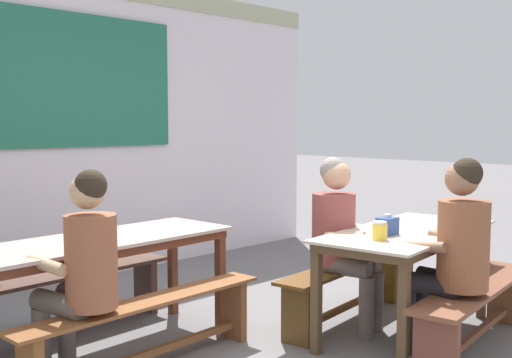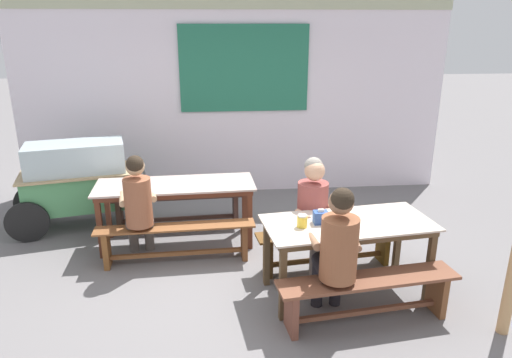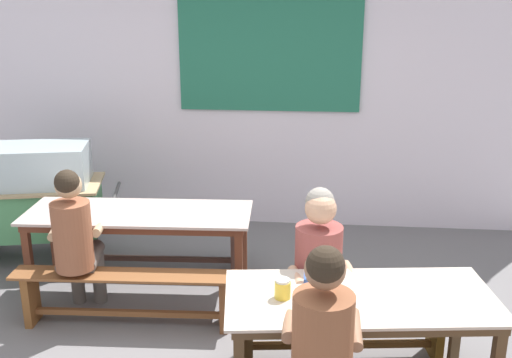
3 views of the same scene
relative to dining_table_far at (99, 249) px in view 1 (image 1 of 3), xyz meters
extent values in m
plane|color=slate|center=(0.81, -0.93, -0.70)|extent=(40.00, 40.00, 0.00)
cube|color=white|center=(0.81, 1.89, 0.70)|extent=(6.58, 0.12, 2.78)
cube|color=#277154|center=(0.96, 1.80, 1.25)|extent=(1.93, 0.03, 1.28)
cube|color=#C0ABA2|center=(0.00, 0.00, 0.07)|extent=(1.91, 0.75, 0.02)
cube|color=brown|center=(0.00, 0.00, 0.02)|extent=(1.83, 0.69, 0.06)
cube|color=brown|center=(0.85, 0.31, -0.35)|extent=(0.06, 0.06, 0.69)
cube|color=brown|center=(0.87, -0.24, -0.35)|extent=(0.06, 0.06, 0.69)
cube|color=beige|center=(1.75, -1.29, 0.07)|extent=(1.71, 0.93, 0.02)
cube|color=brown|center=(1.75, -1.29, 0.03)|extent=(1.62, 0.86, 0.06)
cube|color=brown|center=(2.44, -0.89, -0.35)|extent=(0.07, 0.07, 0.69)
cube|color=brown|center=(2.51, -1.51, -0.35)|extent=(0.07, 0.07, 0.69)
cube|color=brown|center=(0.98, -1.07, -0.35)|extent=(0.07, 0.07, 0.69)
cube|color=brown|center=(1.06, -1.69, -0.35)|extent=(0.07, 0.07, 0.69)
cube|color=brown|center=(-0.02, 0.51, -0.26)|extent=(1.78, 0.36, 0.03)
cube|color=brown|center=(0.74, 0.54, -0.49)|extent=(0.07, 0.24, 0.42)
cube|color=brown|center=(-0.02, 0.51, -0.59)|extent=(1.49, 0.11, 0.04)
cube|color=brown|center=(0.02, -0.51, -0.26)|extent=(1.78, 0.32, 0.02)
cube|color=brown|center=(0.79, -0.47, -0.48)|extent=(0.07, 0.21, 0.43)
cube|color=brown|center=(0.02, -0.51, -0.59)|extent=(1.50, 0.11, 0.04)
cube|color=brown|center=(1.69, -0.79, -0.26)|extent=(1.60, 0.46, 0.02)
cube|color=#593C11|center=(2.35, -0.71, -0.48)|extent=(0.09, 0.24, 0.42)
cube|color=brown|center=(1.02, -0.87, -0.48)|extent=(0.09, 0.24, 0.42)
cube|color=brown|center=(1.69, -0.79, -0.59)|extent=(1.30, 0.20, 0.04)
cube|color=brown|center=(1.81, -1.79, -0.26)|extent=(1.68, 0.52, 0.03)
cube|color=brown|center=(2.51, -1.70, -0.49)|extent=(0.09, 0.27, 0.42)
cube|color=brown|center=(1.11, -1.88, -0.49)|extent=(0.09, 0.27, 0.42)
cube|color=brown|center=(1.81, -1.79, -0.59)|extent=(1.37, 0.21, 0.04)
cylinder|color=#655C56|center=(-0.33, -0.15, -0.47)|extent=(0.11, 0.11, 0.45)
cylinder|color=#655C56|center=(-0.51, -0.18, -0.47)|extent=(0.11, 0.11, 0.45)
cylinder|color=#655C56|center=(-0.30, -0.33, -0.20)|extent=(0.19, 0.42, 0.13)
cylinder|color=#655C56|center=(-0.48, -0.36, -0.20)|extent=(0.19, 0.42, 0.13)
cylinder|color=brown|center=(-0.36, -0.52, 0.06)|extent=(0.29, 0.29, 0.54)
sphere|color=tan|center=(-0.36, -0.50, 0.46)|extent=(0.20, 0.20, 0.20)
sphere|color=#2D2319|center=(-0.36, -0.53, 0.49)|extent=(0.18, 0.18, 0.18)
cylinder|color=tan|center=(-0.22, -0.32, 0.05)|extent=(0.12, 0.31, 0.10)
cylinder|color=tan|center=(-0.55, -0.37, 0.05)|extent=(0.12, 0.31, 0.09)
cylinder|color=#232127|center=(1.60, -1.49, -0.47)|extent=(0.11, 0.11, 0.45)
cylinder|color=#232127|center=(1.42, -1.49, -0.47)|extent=(0.11, 0.11, 0.45)
cylinder|color=#232127|center=(1.60, -1.66, -0.20)|extent=(0.13, 0.37, 0.13)
cylinder|color=#232127|center=(1.42, -1.66, -0.20)|extent=(0.13, 0.37, 0.13)
cylinder|color=brown|center=(1.51, -1.83, 0.07)|extent=(0.32, 0.32, 0.56)
sphere|color=#92664A|center=(1.51, -1.81, 0.49)|extent=(0.21, 0.21, 0.21)
sphere|color=#2D2319|center=(1.51, -1.84, 0.53)|extent=(0.20, 0.20, 0.20)
cylinder|color=#92664A|center=(1.69, -1.65, 0.06)|extent=(0.07, 0.31, 0.11)
cylinder|color=#92664A|center=(1.33, -1.65, 0.06)|extent=(0.07, 0.31, 0.10)
cylinder|color=#6B5D58|center=(1.47, -1.13, -0.47)|extent=(0.11, 0.11, 0.45)
cylinder|color=#6B5D58|center=(1.65, -1.10, -0.47)|extent=(0.11, 0.11, 0.45)
cylinder|color=#6B5D58|center=(1.44, -0.98, -0.20)|extent=(0.20, 0.36, 0.13)
cylinder|color=#6B5D58|center=(1.62, -0.94, -0.20)|extent=(0.20, 0.36, 0.13)
cylinder|color=brown|center=(1.50, -0.81, 0.06)|extent=(0.32, 0.32, 0.53)
sphere|color=tan|center=(1.50, -0.83, 0.46)|extent=(0.21, 0.21, 0.21)
sphere|color=gray|center=(1.49, -0.80, 0.50)|extent=(0.20, 0.20, 0.20)
cylinder|color=tan|center=(1.35, -1.02, 0.04)|extent=(0.13, 0.31, 0.10)
cylinder|color=tan|center=(1.71, -0.95, 0.04)|extent=(0.13, 0.31, 0.08)
cube|color=#2E4E98|center=(1.47, -1.29, 0.14)|extent=(0.14, 0.11, 0.12)
cube|color=white|center=(1.47, -1.29, 0.21)|extent=(0.05, 0.03, 0.02)
cylinder|color=yellow|center=(1.28, -1.36, 0.13)|extent=(0.10, 0.10, 0.11)
cylinder|color=white|center=(1.28, -1.36, 0.19)|extent=(0.09, 0.09, 0.02)
camera|label=1|loc=(-2.12, -3.60, 0.84)|focal=43.03mm
camera|label=2|loc=(0.48, -5.31, 1.90)|focal=32.67mm
camera|label=3|loc=(1.42, -4.51, 1.80)|focal=41.30mm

